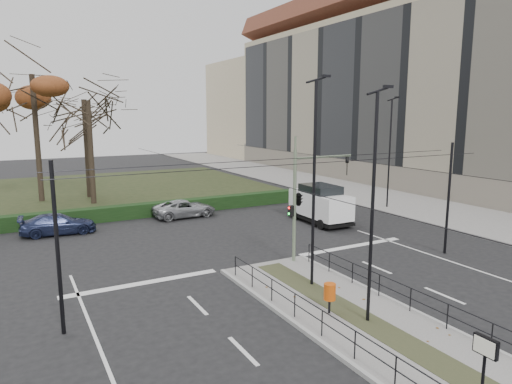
% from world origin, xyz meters
% --- Properties ---
extents(ground, '(140.00, 140.00, 0.00)m').
position_xyz_m(ground, '(0.00, 0.00, 0.00)').
color(ground, black).
rests_on(ground, ground).
extents(median_island, '(4.40, 15.00, 0.14)m').
position_xyz_m(median_island, '(0.00, -2.50, 0.07)').
color(median_island, slate).
rests_on(median_island, ground).
extents(sidewalk_east, '(8.00, 90.00, 0.14)m').
position_xyz_m(sidewalk_east, '(18.00, 22.00, 0.07)').
color(sidewalk_east, slate).
rests_on(sidewalk_east, ground).
extents(park, '(38.00, 26.00, 0.10)m').
position_xyz_m(park, '(-6.00, 32.00, 0.05)').
color(park, black).
rests_on(park, ground).
extents(hedge, '(38.00, 1.00, 1.00)m').
position_xyz_m(hedge, '(-6.00, 18.60, 0.50)').
color(hedge, black).
rests_on(hedge, ground).
extents(apartment_block, '(13.09, 52.10, 21.64)m').
position_xyz_m(apartment_block, '(27.97, 23.97, 10.39)').
color(apartment_block, '#C9B791').
rests_on(apartment_block, ground).
extents(median_railing, '(4.14, 13.24, 0.92)m').
position_xyz_m(median_railing, '(0.00, -2.60, 0.98)').
color(median_railing, black).
rests_on(median_railing, median_island).
extents(catenary, '(20.00, 34.00, 6.00)m').
position_xyz_m(catenary, '(0.00, 1.62, 3.42)').
color(catenary, black).
rests_on(catenary, ground).
extents(traffic_light, '(3.87, 2.14, 5.61)m').
position_xyz_m(traffic_light, '(1.80, 4.50, 3.41)').
color(traffic_light, '#647459').
rests_on(traffic_light, median_island).
extents(litter_bin, '(0.45, 0.45, 1.15)m').
position_xyz_m(litter_bin, '(-0.74, -1.30, 0.96)').
color(litter_bin, black).
rests_on(litter_bin, median_island).
extents(info_panel, '(0.13, 0.60, 2.30)m').
position_xyz_m(info_panel, '(-1.51, -8.04, 1.95)').
color(info_panel, black).
rests_on(info_panel, median_island).
extents(streetlamp_median_near, '(0.69, 0.14, 8.28)m').
position_xyz_m(streetlamp_median_near, '(0.10, -2.46, 4.35)').
color(streetlamp_median_near, black).
rests_on(streetlamp_median_near, median_island).
extents(streetlamp_median_far, '(0.74, 0.15, 8.90)m').
position_xyz_m(streetlamp_median_far, '(0.40, 1.39, 4.67)').
color(streetlamp_median_far, black).
rests_on(streetlamp_median_far, median_island).
extents(streetlamp_sidewalk, '(0.72, 0.15, 8.64)m').
position_xyz_m(streetlamp_sidewalk, '(15.49, 12.34, 4.53)').
color(streetlamp_sidewalk, black).
rests_on(streetlamp_sidewalk, sidewalk_east).
extents(parked_car_third, '(4.58, 2.13, 1.30)m').
position_xyz_m(parked_car_third, '(-8.41, 16.31, 0.65)').
color(parked_car_third, '#20284B').
rests_on(parked_car_third, ground).
extents(parked_car_fourth, '(4.60, 2.21, 1.26)m').
position_xyz_m(parked_car_fourth, '(0.22, 17.14, 0.63)').
color(parked_car_fourth, '#94969B').
rests_on(parked_car_fourth, ground).
extents(white_van, '(2.42, 5.12, 2.64)m').
position_xyz_m(white_van, '(7.87, 10.99, 1.36)').
color(white_van, white).
rests_on(white_van, ground).
extents(rust_tree, '(9.01, 9.01, 13.89)m').
position_xyz_m(rust_tree, '(-8.60, 28.46, 10.65)').
color(rust_tree, black).
rests_on(rust_tree, park).
extents(bare_tree_center, '(7.41, 7.41, 11.42)m').
position_xyz_m(bare_tree_center, '(-4.68, 28.52, 8.06)').
color(bare_tree_center, black).
rests_on(bare_tree_center, park).
extents(bare_tree_near, '(6.59, 6.59, 11.22)m').
position_xyz_m(bare_tree_near, '(-4.85, 25.24, 7.92)').
color(bare_tree_near, black).
rests_on(bare_tree_near, park).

